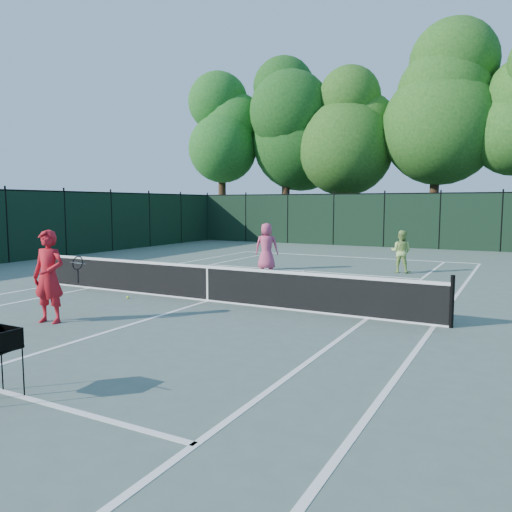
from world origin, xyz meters
The scene contains 19 objects.
ground centered at (0.00, 0.00, 0.00)m, with size 90.00×90.00×0.00m, color #4D5D54.
sideline_doubles_left centered at (-5.49, 0.00, 0.00)m, with size 0.10×23.77×0.01m, color white.
sideline_doubles_right centered at (5.49, 0.00, 0.00)m, with size 0.10×23.77×0.01m, color white.
sideline_singles_left centered at (-4.12, 0.00, 0.00)m, with size 0.10×23.77×0.01m, color white.
sideline_singles_right centered at (4.12, 0.00, 0.00)m, with size 0.10×23.77×0.01m, color white.
baseline_far centered at (0.00, 11.88, 0.00)m, with size 10.97×0.10×0.01m, color white.
service_line_far centered at (0.00, 6.40, 0.00)m, with size 8.23×0.10×0.01m, color white.
center_service_line centered at (0.00, 0.00, 0.00)m, with size 0.10×12.80×0.01m, color white.
tennis_net centered at (0.00, 0.00, 0.48)m, with size 11.69×0.09×1.06m.
fence_far centered at (0.00, 18.00, 1.50)m, with size 24.00×0.05×3.00m, color black.
tree_0 centered at (-13.00, 21.50, 8.16)m, with size 6.40×6.40×13.14m.
tree_1 centered at (-8.00, 22.00, 8.69)m, with size 6.80×6.80×13.98m.
tree_2 centered at (-3.00, 21.80, 7.73)m, with size 6.00×6.00×12.40m.
tree_3 centered at (2.00, 22.30, 9.01)m, with size 7.00×7.00×14.45m.
coach centered at (-1.60, -3.46, 0.96)m, with size 0.91×0.79×1.93m.
player_pink centered at (-1.41, 6.07, 0.88)m, with size 0.99×0.81×1.75m.
player_green centered at (3.17, 7.65, 0.76)m, with size 0.78×0.63×1.51m.
loose_ball_near_cart centered at (-0.90, -4.97, 0.03)m, with size 0.07×0.07×0.07m, color #EDF331.
loose_ball_midcourt centered at (-2.01, -0.72, 0.03)m, with size 0.07×0.07×0.07m, color #D0F331.
Camera 1 is at (6.97, -10.41, 2.46)m, focal length 35.00 mm.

